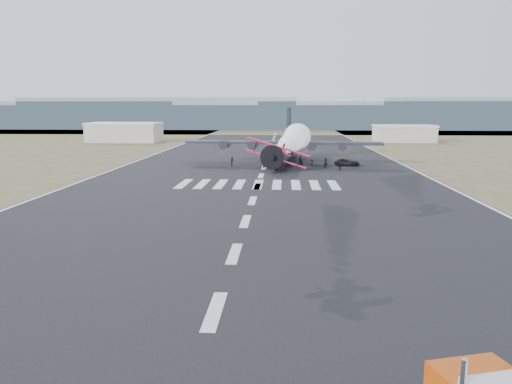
# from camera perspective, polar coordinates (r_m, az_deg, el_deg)

# --- Properties ---
(ground) EXTENTS (500.00, 500.00, 0.00)m
(ground) POSITION_cam_1_polar(r_m,az_deg,el_deg) (31.22, -4.73, -13.38)
(ground) COLOR black
(ground) RESTS_ON ground
(scrub_far) EXTENTS (500.00, 80.00, 0.00)m
(scrub_far) POSITION_cam_1_polar(r_m,az_deg,el_deg) (258.75, 2.36, 7.02)
(scrub_far) COLOR brown
(scrub_far) RESTS_ON ground
(runway_markings) EXTENTS (60.00, 260.00, 0.01)m
(runway_markings) POSITION_cam_1_polar(r_m,az_deg,el_deg) (89.37, 0.58, 1.87)
(runway_markings) COLOR silver
(runway_markings) RESTS_ON ground
(ridge_seg_b) EXTENTS (150.00, 50.00, 15.00)m
(ridge_seg_b) POSITION_cam_1_polar(r_m,az_deg,el_deg) (318.12, -21.92, 8.19)
(ridge_seg_b) COLOR gray
(ridge_seg_b) RESTS_ON ground
(ridge_seg_c) EXTENTS (150.00, 50.00, 17.00)m
(ridge_seg_c) POSITION_cam_1_polar(r_m,az_deg,el_deg) (296.62, -10.35, 8.86)
(ridge_seg_c) COLOR gray
(ridge_seg_c) RESTS_ON ground
(ridge_seg_d) EXTENTS (150.00, 50.00, 13.00)m
(ridge_seg_d) POSITION_cam_1_polar(r_m,az_deg,el_deg) (288.51, 2.46, 8.59)
(ridge_seg_d) COLOR gray
(ridge_seg_d) RESTS_ON ground
(ridge_seg_e) EXTENTS (150.00, 50.00, 15.00)m
(ridge_seg_e) POSITION_cam_1_polar(r_m,az_deg,el_deg) (294.82, 15.34, 8.48)
(ridge_seg_e) COLOR gray
(ridge_seg_e) RESTS_ON ground
(ridge_seg_f) EXTENTS (150.00, 50.00, 17.00)m
(ridge_seg_f) POSITION_cam_1_polar(r_m,az_deg,el_deg) (314.72, 27.12, 8.00)
(ridge_seg_f) COLOR gray
(ridge_seg_f) RESTS_ON ground
(hangar_left) EXTENTS (24.50, 14.50, 6.70)m
(hangar_left) POSITION_cam_1_polar(r_m,az_deg,el_deg) (182.50, -14.76, 6.65)
(hangar_left) COLOR #B1AA9D
(hangar_left) RESTS_ON ground
(hangar_right) EXTENTS (20.50, 12.50, 5.90)m
(hangar_right) POSITION_cam_1_polar(r_m,az_deg,el_deg) (183.51, 16.55, 6.46)
(hangar_right) COLOR #B1AA9D
(hangar_right) RESTS_ON ground
(aerobatic_biplane) EXTENTS (5.73, 5.29, 3.00)m
(aerobatic_biplane) POSITION_cam_1_polar(r_m,az_deg,el_deg) (44.65, 2.43, 4.28)
(aerobatic_biplane) COLOR red
(smoke_trail) EXTENTS (4.25, 27.07, 3.69)m
(smoke_trail) POSITION_cam_1_polar(r_m,az_deg,el_deg) (66.91, 4.33, 6.24)
(smoke_trail) COLOR white
(transport_aircraft) EXTENTS (41.92, 34.44, 12.09)m
(transport_aircraft) POSITION_cam_1_polar(r_m,az_deg,el_deg) (108.65, 3.18, 4.91)
(transport_aircraft) COLOR black
(transport_aircraft) RESTS_ON ground
(support_vehicle) EXTENTS (5.76, 4.04, 1.46)m
(support_vehicle) POSITION_cam_1_polar(r_m,az_deg,el_deg) (106.48, 10.37, 3.37)
(support_vehicle) COLOR black
(support_vehicle) RESTS_ON ground
(crew_a) EXTENTS (0.59, 0.67, 1.58)m
(crew_a) POSITION_cam_1_polar(r_m,az_deg,el_deg) (104.11, 2.64, 3.41)
(crew_a) COLOR black
(crew_a) RESTS_ON ground
(crew_b) EXTENTS (0.59, 0.91, 1.82)m
(crew_b) POSITION_cam_1_polar(r_m,az_deg,el_deg) (104.45, -2.72, 3.50)
(crew_b) COLOR black
(crew_b) RESTS_ON ground
(crew_c) EXTENTS (0.68, 1.10, 1.58)m
(crew_c) POSITION_cam_1_polar(r_m,az_deg,el_deg) (102.69, 6.39, 3.28)
(crew_c) COLOR black
(crew_c) RESTS_ON ground
(crew_d) EXTENTS (1.12, 1.16, 1.83)m
(crew_d) POSITION_cam_1_polar(r_m,az_deg,el_deg) (102.09, 5.17, 3.33)
(crew_d) COLOR black
(crew_d) RESTS_ON ground
(crew_e) EXTENTS (0.94, 0.93, 1.67)m
(crew_e) POSITION_cam_1_polar(r_m,az_deg,el_deg) (105.99, 7.95, 3.47)
(crew_e) COLOR black
(crew_e) RESTS_ON ground
(crew_f) EXTENTS (1.29, 1.65, 1.74)m
(crew_f) POSITION_cam_1_polar(r_m,az_deg,el_deg) (99.02, 9.57, 3.01)
(crew_f) COLOR black
(crew_f) RESTS_ON ground
(crew_g) EXTENTS (0.75, 0.75, 1.60)m
(crew_g) POSITION_cam_1_polar(r_m,az_deg,el_deg) (105.45, 1.76, 3.51)
(crew_g) COLOR black
(crew_g) RESTS_ON ground
(crew_h) EXTENTS (0.66, 0.96, 1.85)m
(crew_h) POSITION_cam_1_polar(r_m,az_deg,el_deg) (102.32, 7.98, 3.29)
(crew_h) COLOR black
(crew_h) RESTS_ON ground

